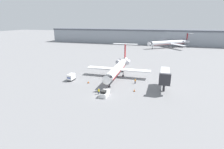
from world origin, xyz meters
TOP-DOWN VIEW (x-y plane):
  - ground_plane at (0.00, 0.00)m, footprint 600.00×600.00m
  - terminal_building at (0.00, 120.00)m, footprint 180.00×16.80m
  - airplane_main at (-0.25, 19.14)m, footprint 24.21×29.08m
  - pushback_tug at (0.56, 0.67)m, footprint 1.95×4.34m
  - luggage_cart at (-15.05, 9.95)m, footprint 1.73×3.26m
  - worker_near_tug at (-1.36, 1.18)m, footprint 0.40×0.25m
  - worker_by_wing at (7.24, 13.01)m, footprint 0.40×0.24m
  - traffic_cone_left at (-8.10, 8.98)m, footprint 0.71×0.71m
  - traffic_cone_right at (8.10, 6.13)m, footprint 0.57×0.57m
  - airplane_parked_far_left at (20.16, 101.36)m, footprint 33.45×28.59m
  - jet_bridge at (16.52, 10.49)m, footprint 3.20×10.01m

SIDE VIEW (x-z plane):
  - ground_plane at x=0.00m, z-range 0.00..0.00m
  - traffic_cone_left at x=-8.10m, z-range -0.02..0.69m
  - traffic_cone_right at x=8.10m, z-range -0.02..0.74m
  - pushback_tug at x=0.56m, z-range -0.24..1.67m
  - worker_by_wing at x=7.24m, z-range 0.04..1.76m
  - worker_near_tug at x=-1.36m, z-range 0.04..1.79m
  - luggage_cart at x=-15.05m, z-range 0.00..2.30m
  - airplane_main at x=-0.25m, z-range -1.87..8.90m
  - airplane_parked_far_left at x=20.16m, z-range -1.40..9.27m
  - jet_bridge at x=16.52m, z-range 1.34..7.53m
  - terminal_building at x=0.00m, z-range 0.03..12.90m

